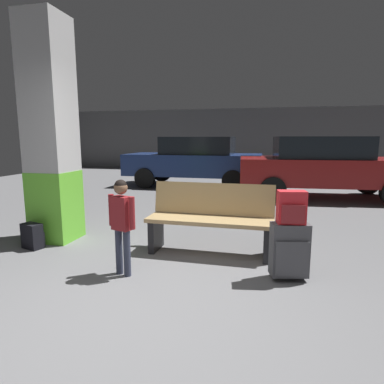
# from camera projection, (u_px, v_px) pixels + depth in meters

# --- Properties ---
(ground_plane) EXTENTS (18.00, 18.00, 0.10)m
(ground_plane) POSITION_uv_depth(u_px,v_px,m) (212.00, 214.00, 6.58)
(ground_plane) COLOR slate
(garage_back_wall) EXTENTS (18.00, 0.12, 2.80)m
(garage_back_wall) POSITION_uv_depth(u_px,v_px,m) (245.00, 140.00, 14.86)
(garage_back_wall) COLOR #565658
(garage_back_wall) RESTS_ON ground_plane
(structural_pillar) EXTENTS (0.57, 0.57, 3.11)m
(structural_pillar) POSITION_uv_depth(u_px,v_px,m) (51.00, 133.00, 4.57)
(structural_pillar) COLOR #66C633
(structural_pillar) RESTS_ON ground_plane
(bench) EXTENTS (1.61, 0.55, 0.89)m
(bench) POSITION_uv_depth(u_px,v_px,m) (211.00, 219.00, 4.20)
(bench) COLOR tan
(bench) RESTS_ON ground_plane
(suitcase) EXTENTS (0.42, 0.30, 0.60)m
(suitcase) POSITION_uv_depth(u_px,v_px,m) (289.00, 250.00, 3.39)
(suitcase) COLOR #4C4C51
(suitcase) RESTS_ON ground_plane
(backpack_bright) EXTENTS (0.30, 0.23, 0.34)m
(backpack_bright) POSITION_uv_depth(u_px,v_px,m) (291.00, 208.00, 3.31)
(backpack_bright) COLOR red
(backpack_bright) RESTS_ON suitcase
(child) EXTENTS (0.34, 0.25, 1.04)m
(child) POSITION_uv_depth(u_px,v_px,m) (122.00, 217.00, 3.45)
(child) COLOR #33384C
(child) RESTS_ON ground_plane
(backpack_dark_floor) EXTENTS (0.32, 0.26, 0.34)m
(backpack_dark_floor) POSITION_uv_depth(u_px,v_px,m) (33.00, 236.00, 4.39)
(backpack_dark_floor) COLOR black
(backpack_dark_floor) RESTS_ON ground_plane
(parked_car_far) EXTENTS (4.10, 1.81, 1.51)m
(parked_car_far) POSITION_uv_depth(u_px,v_px,m) (195.00, 160.00, 10.05)
(parked_car_far) COLOR navy
(parked_car_far) RESTS_ON ground_plane
(parked_car_near) EXTENTS (4.22, 2.04, 1.51)m
(parked_car_near) POSITION_uv_depth(u_px,v_px,m) (323.00, 166.00, 8.00)
(parked_car_near) COLOR maroon
(parked_car_near) RESTS_ON ground_plane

